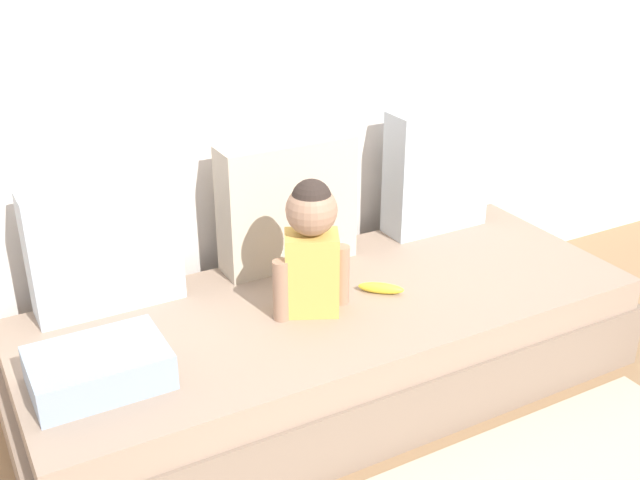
% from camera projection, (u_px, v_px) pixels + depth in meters
% --- Properties ---
extents(ground_plane, '(12.00, 12.00, 0.00)m').
position_uv_depth(ground_plane, '(331.00, 386.00, 2.95)').
color(ground_plane, '#93704C').
extents(back_wall, '(5.49, 0.10, 2.48)m').
position_uv_depth(back_wall, '(257.00, 32.00, 2.89)').
color(back_wall, silver).
rests_on(back_wall, ground).
extents(couch, '(2.29, 0.90, 0.38)m').
position_uv_depth(couch, '(332.00, 344.00, 2.87)').
color(couch, '#826C5B').
rests_on(couch, ground).
extents(throw_pillow_left, '(0.51, 0.16, 0.46)m').
position_uv_depth(throw_pillow_left, '(104.00, 247.00, 2.66)').
color(throw_pillow_left, '#B2BCC6').
rests_on(throw_pillow_left, couch).
extents(throw_pillow_center, '(0.53, 0.16, 0.50)m').
position_uv_depth(throw_pillow_center, '(287.00, 203.00, 2.96)').
color(throw_pillow_center, '#C1B29E').
rests_on(throw_pillow_center, couch).
extents(throw_pillow_right, '(0.45, 0.16, 0.53)m').
position_uv_depth(throw_pillow_right, '(437.00, 170.00, 3.27)').
color(throw_pillow_right, '#B2BCC6').
rests_on(throw_pillow_right, couch).
extents(toddler, '(0.30, 0.20, 0.49)m').
position_uv_depth(toddler, '(312.00, 243.00, 2.61)').
color(toddler, gold).
rests_on(toddler, couch).
extents(banana, '(0.16, 0.14, 0.04)m').
position_uv_depth(banana, '(381.00, 288.00, 2.83)').
color(banana, yellow).
rests_on(banana, couch).
extents(folded_blanket, '(0.40, 0.28, 0.12)m').
position_uv_depth(folded_blanket, '(99.00, 368.00, 2.30)').
color(folded_blanket, '#8E9EB2').
rests_on(folded_blanket, couch).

